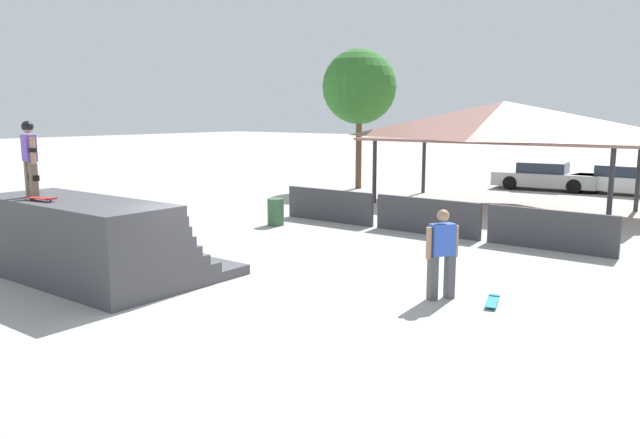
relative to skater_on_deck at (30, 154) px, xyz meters
name	(u,v)px	position (x,y,z in m)	size (l,w,h in m)	color
ground_plane	(224,291)	(3.99, 1.66, -2.65)	(160.00, 160.00, 0.00)	#A3A09B
quarter_pipe_ramp	(92,244)	(1.02, 0.67, -1.89)	(4.86, 3.50, 1.73)	#424247
skater_on_deck	(30,154)	(0.00, 0.00, 0.00)	(0.70, 0.31, 1.61)	#6B6051
skateboard_on_deck	(41,198)	(0.60, -0.15, -0.87)	(0.84, 0.33, 0.09)	silver
bystander_walking	(442,250)	(7.62, 3.84, -1.69)	(0.45, 0.65, 1.72)	#4C4C51
skateboard_on_ground	(492,301)	(8.54, 4.13, -2.59)	(0.43, 0.84, 0.09)	green
barrier_fence	(427,216)	(4.32, 9.48, -2.13)	(10.45, 0.12, 1.05)	#3D3D42
pavilion_shelter	(503,122)	(3.92, 16.00, 0.54)	(10.17, 4.74, 3.95)	#2D2D33
tree_beside_pavilion	(359,87)	(-3.64, 17.65, 2.03)	(3.42, 3.42, 6.42)	brown
trash_bin	(276,212)	(-0.16, 7.88, -2.23)	(0.52, 0.52, 0.85)	#385B3D
parked_car_silver	(545,177)	(3.51, 22.42, -2.05)	(4.72, 2.27, 1.27)	#A8AAAF
parked_car_white	(623,181)	(6.75, 22.81, -2.05)	(4.14, 1.82, 1.27)	silver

